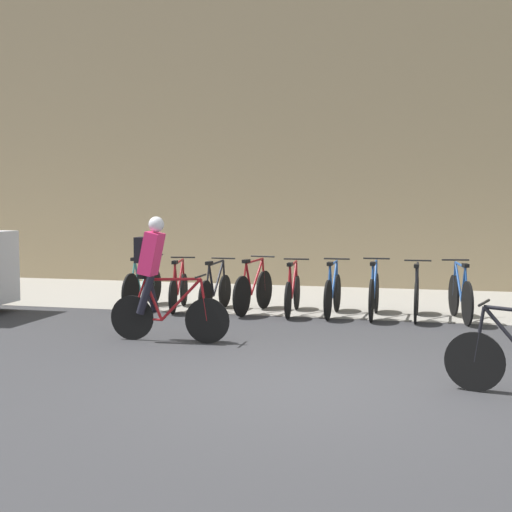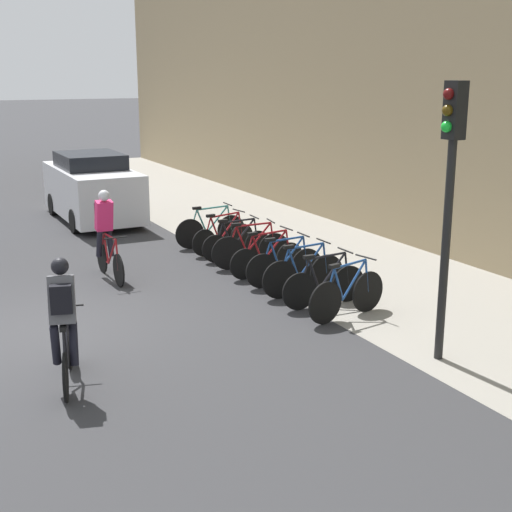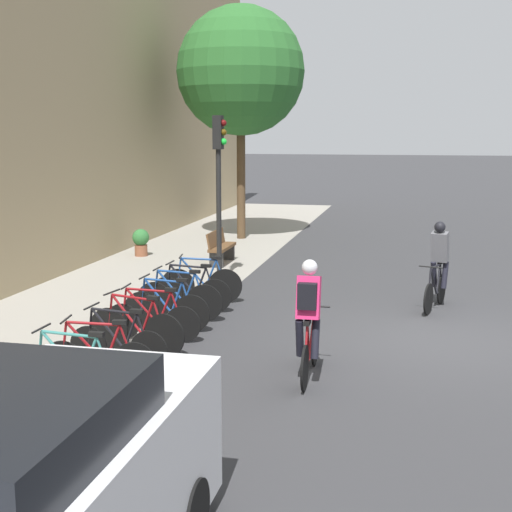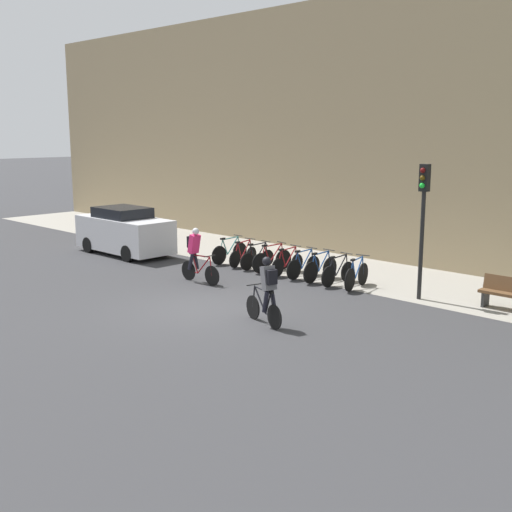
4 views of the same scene
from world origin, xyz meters
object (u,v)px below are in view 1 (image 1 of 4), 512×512
at_px(parked_bike_4, 293,292).
at_px(parked_bike_8, 460,296).
at_px(cyclist_pink, 156,274).
at_px(parked_bike_3, 253,290).
at_px(parked_bike_1, 179,289).
at_px(parked_bike_5, 333,293).
at_px(parked_bike_6, 374,293).
at_px(parked_bike_7, 417,295).
at_px(parked_bike_0, 142,286).
at_px(parked_bike_2, 215,290).

bearing_deg(parked_bike_4, parked_bike_8, 0.05).
xyz_separation_m(cyclist_pink, parked_bike_3, (0.68, 2.87, -0.53)).
bearing_deg(parked_bike_1, parked_bike_5, 0.03).
bearing_deg(parked_bike_6, parked_bike_1, -179.97).
distance_m(parked_bike_3, parked_bike_7, 2.83).
distance_m(parked_bike_0, parked_bike_4, 2.83).
height_order(cyclist_pink, parked_bike_2, cyclist_pink).
xyz_separation_m(parked_bike_0, parked_bike_3, (2.12, 0.00, 0.00)).
bearing_deg(parked_bike_6, parked_bike_4, -179.92).
relative_size(parked_bike_0, parked_bike_5, 1.07).
height_order(parked_bike_0, parked_bike_1, parked_bike_0).
bearing_deg(parked_bike_0, parked_bike_7, 0.00).
xyz_separation_m(parked_bike_0, parked_bike_4, (2.83, -0.00, -0.02)).
relative_size(parked_bike_5, parked_bike_6, 0.96).
bearing_deg(parked_bike_6, parked_bike_0, -179.99).
xyz_separation_m(parked_bike_4, parked_bike_6, (1.41, 0.00, 0.03)).
bearing_deg(parked_bike_4, parked_bike_6, 0.08).
distance_m(parked_bike_5, parked_bike_6, 0.71).
bearing_deg(parked_bike_1, parked_bike_6, 0.03).
relative_size(parked_bike_1, parked_bike_6, 0.95).
relative_size(parked_bike_2, parked_bike_3, 0.94).
relative_size(parked_bike_1, parked_bike_4, 0.96).
height_order(parked_bike_1, parked_bike_8, parked_bike_8).
bearing_deg(parked_bike_0, parked_bike_1, -0.08).
height_order(cyclist_pink, parked_bike_1, cyclist_pink).
xyz_separation_m(parked_bike_2, parked_bike_8, (4.24, 0.00, 0.03)).
bearing_deg(parked_bike_5, parked_bike_0, -179.99).
xyz_separation_m(cyclist_pink, parked_bike_5, (2.09, 2.87, -0.55)).
bearing_deg(parked_bike_6, parked_bike_3, -179.99).
xyz_separation_m(parked_bike_1, parked_bike_7, (4.24, 0.00, 0.02)).
bearing_deg(parked_bike_3, parked_bike_8, 0.01).
height_order(parked_bike_4, parked_bike_8, parked_bike_8).
height_order(cyclist_pink, parked_bike_3, cyclist_pink).
relative_size(parked_bike_3, parked_bike_6, 1.00).
distance_m(parked_bike_1, parked_bike_6, 3.53).
distance_m(cyclist_pink, parked_bike_6, 4.04).
distance_m(parked_bike_3, parked_bike_8, 3.53).
height_order(parked_bike_3, parked_bike_6, parked_bike_6).
distance_m(parked_bike_2, parked_bike_4, 1.41).
height_order(parked_bike_0, parked_bike_7, parked_bike_0).
xyz_separation_m(cyclist_pink, parked_bike_8, (4.21, 2.87, -0.53)).
distance_m(parked_bike_1, parked_bike_2, 0.70).
bearing_deg(parked_bike_7, parked_bike_4, -179.96).
height_order(parked_bike_2, parked_bike_6, parked_bike_6).
bearing_deg(parked_bike_1, parked_bike_4, -0.01).
distance_m(parked_bike_2, parked_bike_6, 2.83).
bearing_deg(parked_bike_2, parked_bike_7, 0.01).
xyz_separation_m(parked_bike_0, parked_bike_1, (0.71, -0.00, -0.03)).
bearing_deg(parked_bike_2, cyclist_pink, -89.42).
bearing_deg(parked_bike_5, parked_bike_8, 0.01).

